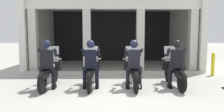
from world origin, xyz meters
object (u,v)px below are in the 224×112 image
object	(u,v)px
police_officer_far_left	(47,60)
motorcycle_center_right	(133,72)
motorcycle_far_right	(173,71)
police_officer_far_right	(176,60)
motorcycle_far_left	(50,72)
bollard_kerbside	(213,64)
police_officer_center_right	(134,60)
motorcycle_center_left	(92,72)
police_officer_center_left	(91,60)

from	to	relation	value
police_officer_far_left	motorcycle_center_right	size ratio (longest dim) A/B	0.78
motorcycle_far_right	police_officer_far_right	distance (m)	0.52
motorcycle_center_right	motorcycle_far_right	xyz separation A→B (m)	(1.40, 0.02, 0.00)
police_officer_far_left	motorcycle_center_right	xyz separation A→B (m)	(2.80, 0.28, -0.44)
motorcycle_far_left	police_officer_far_left	world-z (taller)	police_officer_far_left
police_officer_far_right	bollard_kerbside	size ratio (longest dim) A/B	1.58
police_officer_center_right	police_officer_far_right	world-z (taller)	same
motorcycle_center_left	police_officer_far_right	world-z (taller)	police_officer_far_right
police_officer_far_left	police_officer_center_left	bearing A→B (deg)	4.47
police_officer_center_left	police_officer_center_right	distance (m)	1.40
motorcycle_far_left	bollard_kerbside	distance (m)	6.73
police_officer_far_right	motorcycle_far_left	bearing A→B (deg)	-177.14
police_officer_far_right	motorcycle_center_left	bearing A→B (deg)	-179.49
motorcycle_far_right	police_officer_center_left	bearing A→B (deg)	-167.90
motorcycle_center_right	motorcycle_far_right	bearing A→B (deg)	10.75
motorcycle_center_left	motorcycle_far_right	distance (m)	2.79
police_officer_far_left	police_officer_center_right	size ratio (longest dim) A/B	1.00
motorcycle_far_left	motorcycle_center_right	bearing A→B (deg)	3.31
motorcycle_center_right	motorcycle_far_right	distance (m)	1.40
motorcycle_far_right	police_officer_far_right	size ratio (longest dim) A/B	1.29
police_officer_center_right	bollard_kerbside	xyz separation A→B (m)	(3.69, 2.08, -0.44)
motorcycle_far_right	bollard_kerbside	bearing A→B (deg)	44.23
motorcycle_center_left	police_officer_center_right	distance (m)	1.50
motorcycle_center_left	bollard_kerbside	size ratio (longest dim) A/B	2.03
motorcycle_center_left	police_officer_center_right	bearing A→B (deg)	-10.53
police_officer_center_right	motorcycle_far_right	xyz separation A→B (m)	(1.40, 0.31, -0.44)
motorcycle_far_right	motorcycle_center_left	bearing A→B (deg)	-173.70
motorcycle_center_left	motorcycle_center_right	world-z (taller)	same
police_officer_center_right	bollard_kerbside	bearing A→B (deg)	39.28
police_officer_far_left	police_officer_far_right	xyz separation A→B (m)	(4.19, 0.02, 0.00)
motorcycle_center_left	motorcycle_far_right	bearing A→B (deg)	1.95
police_officer_center_right	bollard_kerbside	size ratio (longest dim) A/B	1.58
motorcycle_center_left	police_officer_center_left	size ratio (longest dim) A/B	1.29
police_officer_center_left	bollard_kerbside	world-z (taller)	police_officer_center_left
motorcycle_center_left	motorcycle_far_right	world-z (taller)	same
motorcycle_far_left	motorcycle_center_right	xyz separation A→B (m)	(2.79, 0.00, 0.00)
motorcycle_far_left	motorcycle_center_left	bearing A→B (deg)	4.47
police_officer_center_left	motorcycle_far_left	bearing A→B (deg)	171.70
bollard_kerbside	police_officer_center_right	bearing A→B (deg)	-150.53
motorcycle_center_right	motorcycle_far_right	world-z (taller)	same
police_officer_far_right	bollard_kerbside	world-z (taller)	police_officer_far_right
motorcycle_center_right	police_officer_center_right	distance (m)	0.52
police_officer_center_left	police_officer_center_right	xyz separation A→B (m)	(1.40, -0.03, 0.00)
motorcycle_far_left	police_officer_center_right	xyz separation A→B (m)	(2.79, -0.28, 0.44)
police_officer_center_right	bollard_kerbside	distance (m)	4.26
motorcycle_far_left	police_officer_center_left	bearing A→B (deg)	-7.05
motorcycle_center_left	bollard_kerbside	world-z (taller)	motorcycle_center_left
motorcycle_center_left	police_officer_far_right	size ratio (longest dim) A/B	1.29
police_officer_far_left	motorcycle_center_left	bearing A→B (deg)	15.88
police_officer_center_left	motorcycle_center_right	bearing A→B (deg)	12.40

